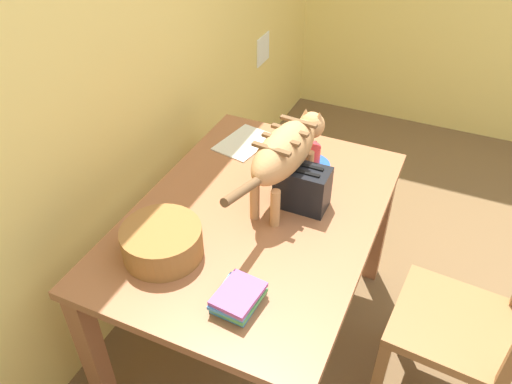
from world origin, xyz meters
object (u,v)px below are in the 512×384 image
object	(u,v)px
saucer_bowl	(308,167)
toaster	(302,187)
magazine	(244,142)
wicker_basket	(162,241)
wooden_chair_near	(465,325)
cat	(286,151)
coffee_mug	(310,155)
dining_table	(256,230)
book_stack	(238,298)

from	to	relation	value
saucer_bowl	toaster	xyz separation A→B (m)	(-0.24, -0.06, 0.07)
magazine	wicker_basket	size ratio (longest dim) A/B	0.96
saucer_bowl	wicker_basket	size ratio (longest dim) A/B	0.66
toaster	wooden_chair_near	size ratio (longest dim) A/B	0.21
magazine	wooden_chair_near	size ratio (longest dim) A/B	0.28
wicker_basket	magazine	bearing A→B (deg)	3.71
cat	coffee_mug	world-z (taller)	cat
saucer_bowl	wooden_chair_near	size ratio (longest dim) A/B	0.19
dining_table	saucer_bowl	distance (m)	0.38
cat	coffee_mug	size ratio (longest dim) A/B	5.25
saucer_bowl	coffee_mug	bearing A→B (deg)	-0.00
magazine	book_stack	size ratio (longest dim) A/B	1.50
coffee_mug	book_stack	xyz separation A→B (m)	(-0.79, -0.05, -0.04)
magazine	wicker_basket	world-z (taller)	wicker_basket
magazine	wooden_chair_near	bearing A→B (deg)	-99.73
dining_table	wicker_basket	size ratio (longest dim) A/B	4.58
saucer_bowl	toaster	distance (m)	0.26
coffee_mug	book_stack	distance (m)	0.79
dining_table	wicker_basket	xyz separation A→B (m)	(-0.33, 0.20, 0.15)
wicker_basket	wooden_chair_near	size ratio (longest dim) A/B	0.29
book_stack	toaster	distance (m)	0.55
wicker_basket	toaster	size ratio (longest dim) A/B	1.39
magazine	book_stack	xyz separation A→B (m)	(-0.86, -0.38, 0.03)
saucer_bowl	toaster	bearing A→B (deg)	-166.92
book_stack	toaster	bearing A→B (deg)	-1.01
wicker_basket	saucer_bowl	bearing A→B (deg)	-22.69
wicker_basket	toaster	distance (m)	0.57
cat	toaster	size ratio (longest dim) A/B	3.53
magazine	cat	bearing A→B (deg)	-122.34
cat	book_stack	xyz separation A→B (m)	(-0.56, -0.07, -0.19)
book_stack	wicker_basket	distance (m)	0.35
cat	book_stack	size ratio (longest dim) A/B	3.95
wooden_chair_near	wicker_basket	bearing A→B (deg)	113.46
coffee_mug	wicker_basket	bearing A→B (deg)	157.41
dining_table	cat	distance (m)	0.34
magazine	toaster	size ratio (longest dim) A/B	1.34
book_stack	magazine	bearing A→B (deg)	24.10
magazine	toaster	world-z (taller)	toaster
cat	magazine	distance (m)	0.49
dining_table	toaster	size ratio (longest dim) A/B	6.36
toaster	wooden_chair_near	xyz separation A→B (m)	(-0.09, -0.69, -0.36)
wooden_chair_near	dining_table	bearing A→B (deg)	96.03
saucer_bowl	coffee_mug	xyz separation A→B (m)	(0.00, -0.00, 0.06)
dining_table	magazine	size ratio (longest dim) A/B	4.76
cat	wicker_basket	world-z (taller)	cat
book_stack	toaster	size ratio (longest dim) A/B	0.89
magazine	toaster	distance (m)	0.51
coffee_mug	wicker_basket	world-z (taller)	coffee_mug
magazine	book_stack	bearing A→B (deg)	-145.08
dining_table	cat	world-z (taller)	cat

